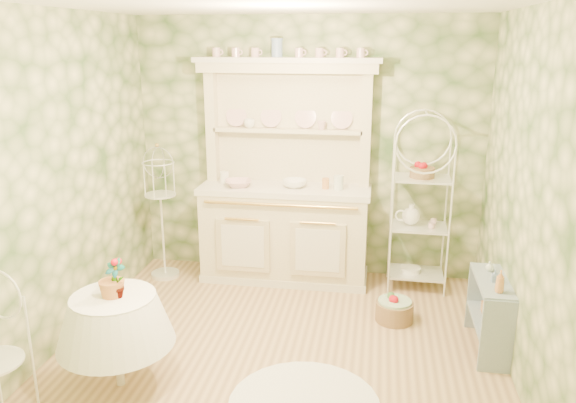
% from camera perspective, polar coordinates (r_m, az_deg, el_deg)
% --- Properties ---
extents(floor, '(3.60, 3.60, 0.00)m').
position_cam_1_polar(floor, '(4.72, -1.01, -15.27)').
color(floor, tan).
rests_on(floor, ground).
extents(ceiling, '(3.60, 3.60, 0.00)m').
position_cam_1_polar(ceiling, '(4.03, -1.21, 19.59)').
color(ceiling, white).
rests_on(ceiling, floor).
extents(wall_left, '(3.60, 3.60, 0.00)m').
position_cam_1_polar(wall_left, '(4.83, -22.64, 1.61)').
color(wall_left, beige).
rests_on(wall_left, floor).
extents(wall_right, '(3.60, 3.60, 0.00)m').
position_cam_1_polar(wall_right, '(4.25, 23.53, -0.34)').
color(wall_right, beige).
rests_on(wall_right, floor).
extents(wall_back, '(3.60, 3.60, 0.00)m').
position_cam_1_polar(wall_back, '(5.91, 2.04, 5.32)').
color(wall_back, beige).
rests_on(wall_back, floor).
extents(wall_front, '(3.60, 3.60, 0.00)m').
position_cam_1_polar(wall_front, '(2.53, -8.53, -9.95)').
color(wall_front, beige).
rests_on(wall_front, floor).
extents(kitchen_dresser, '(1.87, 0.61, 2.29)m').
position_cam_1_polar(kitchen_dresser, '(5.71, -0.34, 2.85)').
color(kitchen_dresser, beige).
rests_on(kitchen_dresser, floor).
extents(bakers_rack, '(0.54, 0.39, 1.69)m').
position_cam_1_polar(bakers_rack, '(5.73, 13.24, -0.64)').
color(bakers_rack, white).
rests_on(bakers_rack, floor).
extents(side_shelf, '(0.34, 0.76, 0.64)m').
position_cam_1_polar(side_shelf, '(4.92, 19.78, -10.65)').
color(side_shelf, '#889AA9').
rests_on(side_shelf, floor).
extents(round_table, '(0.94, 0.94, 0.79)m').
position_cam_1_polar(round_table, '(4.34, -17.02, -12.96)').
color(round_table, white).
rests_on(round_table, floor).
extents(birdcage_stand, '(0.39, 0.39, 1.49)m').
position_cam_1_polar(birdcage_stand, '(6.01, -12.75, -0.86)').
color(birdcage_stand, white).
rests_on(birdcage_stand, floor).
extents(floor_basket, '(0.42, 0.42, 0.22)m').
position_cam_1_polar(floor_basket, '(5.26, 10.76, -10.73)').
color(floor_basket, olive).
rests_on(floor_basket, floor).
extents(bowl_floral, '(0.34, 0.34, 0.07)m').
position_cam_1_polar(bowl_floral, '(5.76, -5.05, 1.60)').
color(bowl_floral, white).
rests_on(bowl_floral, kitchen_dresser).
extents(bowl_white, '(0.29, 0.29, 0.08)m').
position_cam_1_polar(bowl_white, '(5.72, 0.67, 1.54)').
color(bowl_white, white).
rests_on(bowl_white, kitchen_dresser).
extents(cup_left, '(0.14, 0.14, 0.09)m').
position_cam_1_polar(cup_left, '(5.85, -3.93, 7.77)').
color(cup_left, white).
rests_on(cup_left, kitchen_dresser).
extents(cup_right, '(0.10, 0.10, 0.09)m').
position_cam_1_polar(cup_right, '(5.73, 3.43, 7.60)').
color(cup_right, white).
rests_on(cup_right, kitchen_dresser).
extents(potted_geranium, '(0.16, 0.13, 0.28)m').
position_cam_1_polar(potted_geranium, '(4.12, -17.05, -7.59)').
color(potted_geranium, '#3F7238').
rests_on(potted_geranium, round_table).
extents(bottle_amber, '(0.08, 0.08, 0.18)m').
position_cam_1_polar(bottle_amber, '(4.57, 20.71, -7.85)').
color(bottle_amber, '#CA8444').
rests_on(bottle_amber, side_shelf).
extents(bottle_blue, '(0.04, 0.04, 0.10)m').
position_cam_1_polar(bottle_blue, '(4.75, 20.25, -7.24)').
color(bottle_blue, '#738DB9').
rests_on(bottle_blue, side_shelf).
extents(bottle_glass, '(0.08, 0.08, 0.09)m').
position_cam_1_polar(bottle_glass, '(4.95, 19.79, -6.31)').
color(bottle_glass, silver).
rests_on(bottle_glass, side_shelf).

